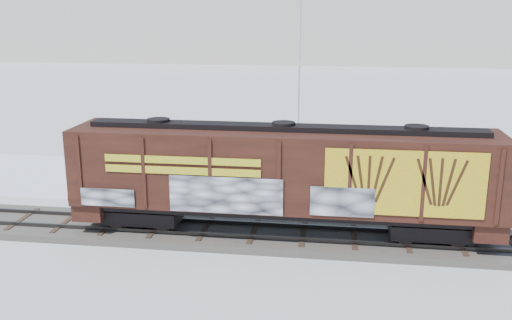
% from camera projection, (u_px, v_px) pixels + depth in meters
% --- Properties ---
extents(ground, '(500.00, 500.00, 0.00)m').
position_uv_depth(ground, '(254.00, 238.00, 23.04)').
color(ground, white).
rests_on(ground, ground).
extents(rail_track, '(50.00, 3.40, 0.43)m').
position_uv_depth(rail_track, '(254.00, 235.00, 23.00)').
color(rail_track, '#59544C').
rests_on(rail_track, ground).
extents(parking_strip, '(40.00, 8.00, 0.03)m').
position_uv_depth(parking_strip, '(274.00, 184.00, 30.21)').
color(parking_strip, white).
rests_on(parking_strip, ground).
extents(hopper_railcar, '(16.45, 3.06, 4.26)m').
position_uv_depth(hopper_railcar, '(283.00, 173.00, 22.16)').
color(hopper_railcar, black).
rests_on(hopper_railcar, rail_track).
extents(flagpole, '(2.30, 0.90, 11.31)m').
position_uv_depth(flagpole, '(301.00, 94.00, 33.64)').
color(flagpole, silver).
rests_on(flagpole, ground).
extents(car_silver, '(4.78, 2.24, 1.58)m').
position_uv_depth(car_silver, '(139.00, 169.00, 30.04)').
color(car_silver, silver).
rests_on(car_silver, parking_strip).
extents(car_white, '(4.46, 2.80, 1.39)m').
position_uv_depth(car_white, '(357.00, 175.00, 29.27)').
color(car_white, silver).
rests_on(car_white, parking_strip).
extents(car_dark, '(5.31, 3.52, 1.43)m').
position_uv_depth(car_dark, '(474.00, 174.00, 29.39)').
color(car_dark, black).
rests_on(car_dark, parking_strip).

